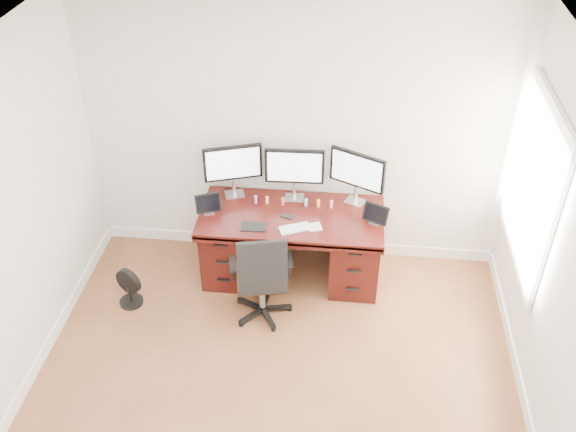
# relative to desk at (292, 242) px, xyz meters

# --- Properties ---
(ground) EXTENTS (4.50, 4.50, 0.00)m
(ground) POSITION_rel_desk_xyz_m (0.00, -1.83, -0.40)
(ground) COLOR brown
(ground) RESTS_ON ground
(back_wall) EXTENTS (4.00, 0.10, 2.70)m
(back_wall) POSITION_rel_desk_xyz_m (0.00, 0.42, 0.95)
(back_wall) COLOR silver
(back_wall) RESTS_ON ground
(desk) EXTENTS (1.70, 0.80, 0.75)m
(desk) POSITION_rel_desk_xyz_m (0.00, 0.00, 0.00)
(desk) COLOR #3A0E0B
(desk) RESTS_ON ground
(office_chair) EXTENTS (0.61, 0.61, 0.96)m
(office_chair) POSITION_rel_desk_xyz_m (-0.20, -0.61, -0.08)
(office_chair) COLOR black
(office_chair) RESTS_ON ground
(floor_fan) EXTENTS (0.26, 0.22, 0.38)m
(floor_fan) POSITION_rel_desk_xyz_m (-1.46, -0.57, -0.22)
(floor_fan) COLOR black
(floor_fan) RESTS_ON ground
(monitor_left) EXTENTS (0.53, 0.21, 0.53)m
(monitor_left) POSITION_rel_desk_xyz_m (-0.58, 0.24, 0.68)
(monitor_left) COLOR silver
(monitor_left) RESTS_ON desk
(monitor_center) EXTENTS (0.55, 0.15, 0.53)m
(monitor_center) POSITION_rel_desk_xyz_m (0.00, 0.24, 0.68)
(monitor_center) COLOR silver
(monitor_center) RESTS_ON desk
(monitor_right) EXTENTS (0.51, 0.28, 0.53)m
(monitor_right) POSITION_rel_desk_xyz_m (0.58, 0.24, 0.68)
(monitor_right) COLOR silver
(monitor_right) RESTS_ON desk
(tablet_left) EXTENTS (0.25, 0.15, 0.19)m
(tablet_left) POSITION_rel_desk_xyz_m (-0.77, -0.08, 0.43)
(tablet_left) COLOR silver
(tablet_left) RESTS_ON desk
(tablet_right) EXTENTS (0.25, 0.16, 0.19)m
(tablet_right) POSITION_rel_desk_xyz_m (0.77, -0.08, 0.43)
(tablet_right) COLOR silver
(tablet_right) RESTS_ON desk
(keyboard) EXTENTS (0.30, 0.22, 0.01)m
(keyboard) POSITION_rel_desk_xyz_m (0.05, -0.25, 0.36)
(keyboard) COLOR silver
(keyboard) RESTS_ON desk
(trackpad) EXTENTS (0.15, 0.15, 0.01)m
(trackpad) POSITION_rel_desk_xyz_m (0.23, -0.20, 0.35)
(trackpad) COLOR silver
(trackpad) RESTS_ON desk
(drawing_tablet) EXTENTS (0.23, 0.15, 0.01)m
(drawing_tablet) POSITION_rel_desk_xyz_m (-0.32, -0.26, 0.35)
(drawing_tablet) COLOR black
(drawing_tablet) RESTS_ON desk
(phone) EXTENTS (0.14, 0.10, 0.01)m
(phone) POSITION_rel_desk_xyz_m (-0.03, -0.07, 0.35)
(phone) COLOR black
(phone) RESTS_ON desk
(figurine_purple) EXTENTS (0.03, 0.03, 0.08)m
(figurine_purple) POSITION_rel_desk_xyz_m (-0.36, 0.12, 0.39)
(figurine_purple) COLOR #7D5ACD
(figurine_purple) RESTS_ON desk
(figurine_yellow) EXTENTS (0.03, 0.03, 0.08)m
(figurine_yellow) POSITION_rel_desk_xyz_m (-0.25, 0.12, 0.39)
(figurine_yellow) COLOR #E4AC5C
(figurine_yellow) RESTS_ON desk
(figurine_brown) EXTENTS (0.03, 0.03, 0.08)m
(figurine_brown) POSITION_rel_desk_xyz_m (-0.10, 0.12, 0.39)
(figurine_brown) COLOR brown
(figurine_brown) RESTS_ON desk
(figurine_blue) EXTENTS (0.03, 0.03, 0.08)m
(figurine_blue) POSITION_rel_desk_xyz_m (0.12, 0.12, 0.39)
(figurine_blue) COLOR #5AA6DD
(figurine_blue) RESTS_ON desk
(figurine_orange) EXTENTS (0.03, 0.03, 0.08)m
(figurine_orange) POSITION_rel_desk_xyz_m (0.24, 0.12, 0.39)
(figurine_orange) COLOR #FCA23F
(figurine_orange) RESTS_ON desk
(figurine_pink) EXTENTS (0.03, 0.03, 0.08)m
(figurine_pink) POSITION_rel_desk_xyz_m (0.36, 0.12, 0.39)
(figurine_pink) COLOR pink
(figurine_pink) RESTS_ON desk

